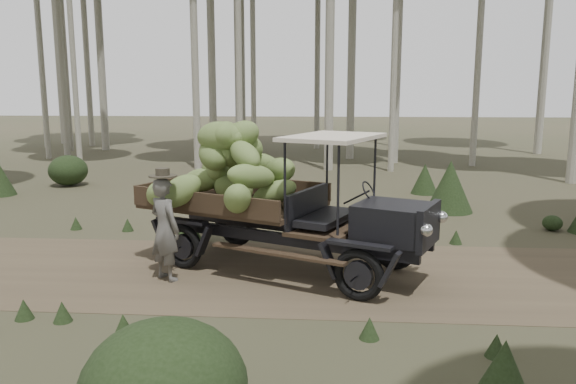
% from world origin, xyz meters
% --- Properties ---
extents(ground, '(120.00, 120.00, 0.00)m').
position_xyz_m(ground, '(0.00, 0.00, 0.00)').
color(ground, '#473D2B').
rests_on(ground, ground).
extents(dirt_track, '(70.00, 4.00, 0.01)m').
position_xyz_m(dirt_track, '(0.00, 0.00, 0.00)').
color(dirt_track, brown).
rests_on(dirt_track, ground).
extents(banana_truck, '(5.58, 3.77, 2.77)m').
position_xyz_m(banana_truck, '(-0.35, 0.54, 1.55)').
color(banana_truck, black).
rests_on(banana_truck, ground).
extents(farmer, '(0.78, 0.73, 1.94)m').
position_xyz_m(farmer, '(-1.80, -0.44, 0.92)').
color(farmer, '#55524E').
rests_on(farmer, ground).
extents(undergrowth, '(22.45, 22.87, 1.38)m').
position_xyz_m(undergrowth, '(2.89, -1.27, 0.55)').
color(undergrowth, '#233319').
rests_on(undergrowth, ground).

